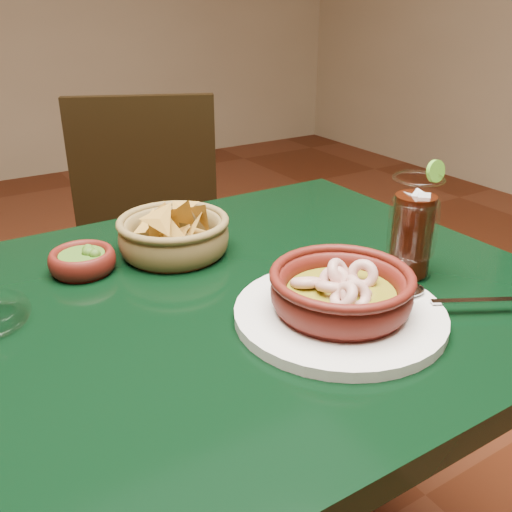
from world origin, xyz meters
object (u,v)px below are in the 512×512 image
dining_table (171,366)px  chip_basket (174,235)px  shrimp_plate (341,297)px  dining_chair (148,256)px  cola_drink (413,228)px

dining_table → chip_basket: size_ratio=5.29×
shrimp_plate → chip_basket: size_ratio=1.67×
shrimp_plate → chip_basket: bearing=106.8°
dining_table → dining_chair: size_ratio=1.30×
dining_table → chip_basket: (0.10, 0.18, 0.13)m
shrimp_plate → cola_drink: cola_drink is taller
dining_chair → shrimp_plate: (-0.04, -0.86, 0.28)m
chip_basket → cola_drink: 0.40m
shrimp_plate → cola_drink: size_ratio=2.04×
dining_table → dining_chair: bearing=71.2°
dining_chair → dining_table: bearing=-108.8°
cola_drink → dining_chair: bearing=100.1°
chip_basket → shrimp_plate: bearing=-73.2°
chip_basket → dining_table: bearing=-118.0°
dining_table → cola_drink: 0.43m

